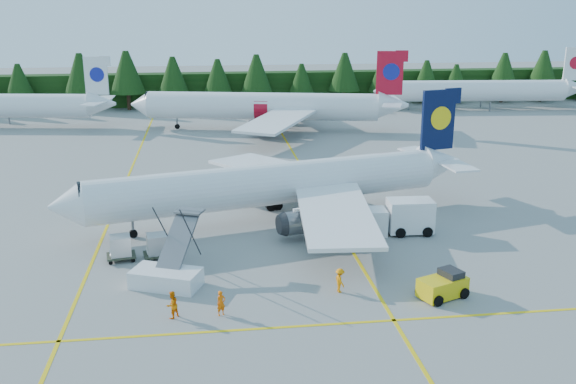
{
  "coord_description": "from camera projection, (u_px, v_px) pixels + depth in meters",
  "views": [
    {
      "loc": [
        -5.03,
        -40.49,
        18.9
      ],
      "look_at": [
        1.55,
        10.73,
        3.5
      ],
      "focal_mm": 40.0,
      "sensor_mm": 36.0,
      "label": 1
    }
  ],
  "objects": [
    {
      "name": "ground",
      "position": [
        286.0,
        285.0,
        44.5
      ],
      "size": [
        320.0,
        320.0,
        0.0
      ],
      "primitive_type": "plane",
      "color": "gray",
      "rests_on": "ground"
    },
    {
      "name": "taxi_stripe_a",
      "position": [
        116.0,
        205.0,
        61.8
      ],
      "size": [
        0.25,
        120.0,
        0.01
      ],
      "primitive_type": "cube",
      "color": "yellow",
      "rests_on": "ground"
    },
    {
      "name": "taxi_stripe_b",
      "position": [
        320.0,
        198.0,
        64.25
      ],
      "size": [
        0.25,
        120.0,
        0.01
      ],
      "primitive_type": "cube",
      "color": "yellow",
      "rests_on": "ground"
    },
    {
      "name": "taxi_stripe_cross",
      "position": [
        298.0,
        326.0,
        38.8
      ],
      "size": [
        80.0,
        0.25,
        0.01
      ],
      "primitive_type": "cube",
      "color": "yellow",
      "rests_on": "ground"
    },
    {
      "name": "treeline_hedge",
      "position": [
        232.0,
        88.0,
        121.59
      ],
      "size": [
        220.0,
        4.0,
        6.0
      ],
      "primitive_type": "cube",
      "color": "black",
      "rests_on": "ground"
    },
    {
      "name": "airliner_navy",
      "position": [
        262.0,
        186.0,
        56.45
      ],
      "size": [
        36.81,
        29.93,
        10.89
      ],
      "rotation": [
        0.0,
        0.0,
        0.24
      ],
      "color": "white",
      "rests_on": "ground"
    },
    {
      "name": "airliner_red",
      "position": [
        258.0,
        107.0,
        96.93
      ],
      "size": [
        40.68,
        33.14,
        11.96
      ],
      "rotation": [
        0.0,
        0.0,
        -0.21
      ],
      "color": "white",
      "rests_on": "ground"
    },
    {
      "name": "airliner_far_right",
      "position": [
        470.0,
        90.0,
        115.47
      ],
      "size": [
        37.95,
        6.6,
        11.03
      ],
      "rotation": [
        0.0,
        0.0,
        -0.08
      ],
      "color": "white",
      "rests_on": "ground"
    },
    {
      "name": "airstairs",
      "position": [
        168.0,
        272.0,
        44.33
      ],
      "size": [
        5.47,
        7.11,
        4.2
      ],
      "rotation": [
        0.0,
        0.0,
        -0.39
      ],
      "color": "white",
      "rests_on": "ground"
    },
    {
      "name": "service_truck",
      "position": [
        397.0,
        217.0,
        54.0
      ],
      "size": [
        6.13,
        2.45,
        2.92
      ],
      "rotation": [
        0.0,
        0.0,
        -0.04
      ],
      "color": "white",
      "rests_on": "ground"
    },
    {
      "name": "baggage_tug",
      "position": [
        444.0,
        285.0,
        42.47
      ],
      "size": [
        3.59,
        2.78,
        1.71
      ],
      "rotation": [
        0.0,
        0.0,
        0.39
      ],
      "color": "yellow",
      "rests_on": "ground"
    },
    {
      "name": "uld_pair",
      "position": [
        139.0,
        246.0,
        48.57
      ],
      "size": [
        5.11,
        1.99,
        1.63
      ],
      "rotation": [
        0.0,
        0.0,
        0.17
      ],
      "color": "#353929",
      "rests_on": "ground"
    },
    {
      "name": "crew_a",
      "position": [
        221.0,
        303.0,
        39.98
      ],
      "size": [
        0.71,
        0.62,
        1.63
      ],
      "primitive_type": "imported",
      "rotation": [
        0.0,
        0.0,
        0.47
      ],
      "color": "#FF6205",
      "rests_on": "ground"
    },
    {
      "name": "crew_b",
      "position": [
        172.0,
        305.0,
        39.62
      ],
      "size": [
        1.09,
        1.08,
        1.77
      ],
      "primitive_type": "imported",
      "rotation": [
        0.0,
        0.0,
        3.91
      ],
      "color": "orange",
      "rests_on": "ground"
    },
    {
      "name": "crew_c",
      "position": [
        340.0,
        280.0,
        43.18
      ],
      "size": [
        0.62,
        0.79,
        1.69
      ],
      "primitive_type": "imported",
      "rotation": [
        0.0,
        0.0,
        1.8
      ],
      "color": "orange",
      "rests_on": "ground"
    }
  ]
}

